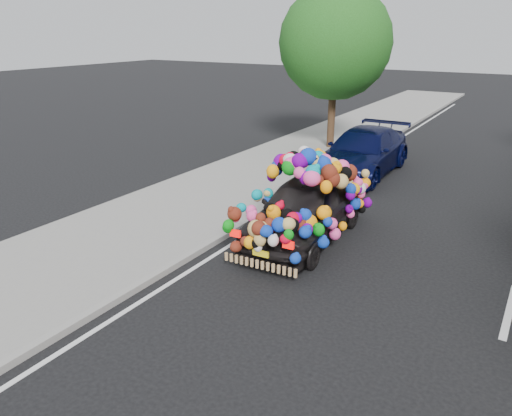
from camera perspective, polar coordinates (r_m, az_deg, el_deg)
The scene contains 7 objects.
ground at distance 10.40m, azimuth 6.95°, elevation -6.20°, with size 100.00×100.00×0.00m, color black.
sidewalk at distance 12.58m, azimuth -11.13°, elevation -1.39°, with size 4.00×60.00×0.12m, color gray.
kerb at distance 11.43m, azimuth -3.82°, elevation -3.24°, with size 0.15×60.00×0.13m, color gray.
lane_markings at distance 9.70m, azimuth 26.97°, elevation -10.42°, with size 6.00×50.00×0.01m, color silver, non-canonical shape.
tree_near_sidewalk at distance 19.58m, azimuth 9.04°, elevation 18.16°, with size 4.20×4.20×6.13m.
plush_art_car at distance 11.15m, azimuth 5.68°, elevation 1.54°, with size 2.23×4.45×2.07m.
navy_sedan at distance 16.72m, azimuth 12.10°, elevation 6.26°, with size 2.03×4.99×1.45m, color #050A31.
Camera 1 is at (3.73, -8.57, 4.56)m, focal length 35.00 mm.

